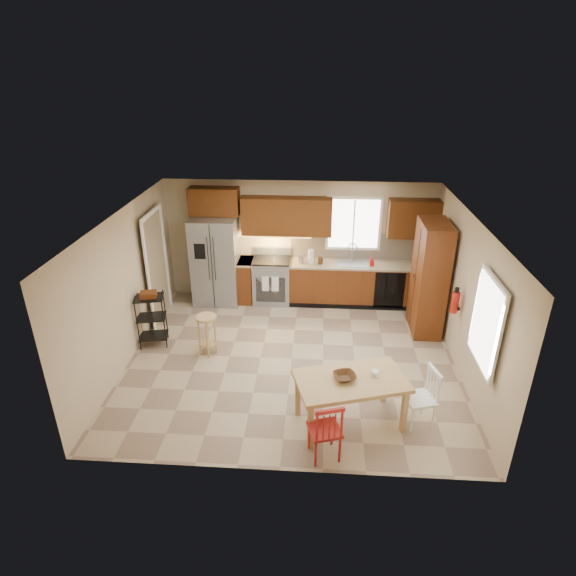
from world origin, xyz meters
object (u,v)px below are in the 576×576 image
(soap_bottle, at_px, (372,261))
(utility_cart, at_px, (152,320))
(dining_table, at_px, (350,401))
(bar_stool, at_px, (207,335))
(range_stove, at_px, (272,281))
(refrigerator, at_px, (216,261))
(chair_red, at_px, (325,429))
(table_jar, at_px, (375,375))
(chair_white, at_px, (419,398))
(fire_extinguisher, at_px, (455,302))
(table_bowl, at_px, (344,379))
(pantry, at_px, (429,278))

(soap_bottle, relative_size, utility_cart, 0.19)
(dining_table, height_order, bar_stool, bar_stool)
(soap_bottle, xyz_separation_m, bar_stool, (-2.94, -2.03, -0.63))
(range_stove, xyz_separation_m, utility_cart, (-1.95, -1.87, 0.03))
(refrigerator, bearing_deg, chair_red, -62.53)
(bar_stool, bearing_deg, chair_red, -52.36)
(table_jar, distance_m, utility_cart, 4.13)
(chair_red, height_order, chair_white, same)
(fire_extinguisher, bearing_deg, table_bowl, -137.10)
(refrigerator, relative_size, dining_table, 1.23)
(pantry, xyz_separation_m, table_bowl, (-1.63, -2.75, -0.32))
(table_bowl, bearing_deg, refrigerator, 124.30)
(refrigerator, bearing_deg, utility_cart, -113.89)
(refrigerator, relative_size, chair_white, 2.09)
(utility_cart, bearing_deg, chair_red, -52.24)
(pantry, distance_m, dining_table, 3.22)
(refrigerator, distance_m, utility_cart, 2.02)
(soap_bottle, xyz_separation_m, table_bowl, (-0.68, -3.65, -0.27))
(fire_extinguisher, distance_m, chair_white, 1.94)
(bar_stool, bearing_deg, refrigerator, 92.85)
(chair_red, height_order, utility_cart, utility_cart)
(table_jar, bearing_deg, dining_table, -164.05)
(range_stove, distance_m, fire_extinguisher, 3.83)
(utility_cart, bearing_deg, chair_white, -35.36)
(chair_red, relative_size, utility_cart, 0.89)
(range_stove, relative_size, bar_stool, 1.25)
(soap_bottle, bearing_deg, chair_white, -84.18)
(chair_white, relative_size, table_jar, 7.26)
(pantry, xyz_separation_m, chair_red, (-1.88, -3.40, -0.62))
(pantry, relative_size, utility_cart, 2.14)
(soap_bottle, xyz_separation_m, chair_white, (0.37, -3.60, -0.56))
(fire_extinguisher, bearing_deg, dining_table, -135.61)
(range_stove, bearing_deg, table_jar, -64.06)
(refrigerator, xyz_separation_m, range_stove, (1.15, 0.06, -0.45))
(fire_extinguisher, bearing_deg, chair_white, -115.44)
(dining_table, bearing_deg, chair_white, -13.79)
(chair_red, bearing_deg, utility_cart, 123.65)
(soap_bottle, relative_size, dining_table, 0.13)
(range_stove, distance_m, soap_bottle, 2.10)
(pantry, relative_size, fire_extinguisher, 5.83)
(refrigerator, bearing_deg, range_stove, 2.99)
(chair_red, distance_m, chair_white, 1.48)
(table_jar, relative_size, utility_cart, 0.12)
(pantry, relative_size, dining_table, 1.42)
(refrigerator, relative_size, bar_stool, 2.48)
(refrigerator, height_order, fire_extinguisher, refrigerator)
(dining_table, bearing_deg, bar_stool, 128.68)
(pantry, height_order, chair_white, pantry)
(refrigerator, bearing_deg, table_bowl, -55.70)
(soap_bottle, distance_m, fire_extinguisher, 2.27)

